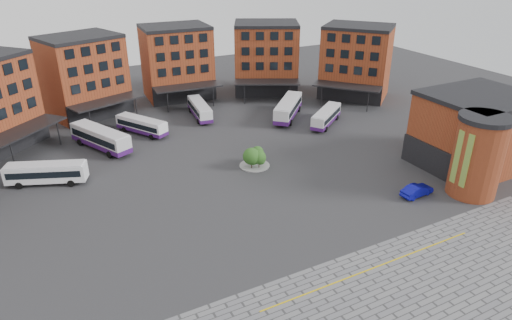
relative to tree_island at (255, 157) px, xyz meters
name	(u,v)px	position (x,y,z in m)	size (l,w,h in m)	color
ground	(285,207)	(-1.87, -11.52, -1.64)	(160.00, 160.00, 0.00)	#28282B
yellow_line	(374,268)	(0.13, -25.52, -1.61)	(26.00, 0.15, 0.02)	gold
main_building	(153,80)	(-6.64, 26.72, 5.58)	(94.14, 42.48, 14.60)	brown
east_building	(475,135)	(26.83, -14.58, 3.65)	(17.40, 15.40, 10.60)	brown
tree_island	(255,157)	(0.00, 0.00, 0.00)	(4.40, 4.40, 3.17)	gray
bus_a	(46,172)	(-27.00, 8.55, 0.09)	(10.48, 6.09, 2.93)	white
bus_b	(100,138)	(-18.35, 17.03, 0.19)	(7.52, 12.04, 3.38)	silver
bus_c	(142,125)	(-11.04, 20.29, -0.14)	(6.97, 9.65, 2.78)	white
bus_d	(200,109)	(0.59, 23.34, -0.08)	(3.65, 10.45, 2.88)	silver
bus_e	(288,108)	(14.94, 15.56, 0.20)	(10.32, 10.62, 3.39)	silver
bus_f	(326,116)	(19.08, 9.39, -0.12)	(9.43, 7.78, 2.82)	silver
blue_car	(417,190)	(14.53, -16.81, -0.88)	(1.61, 4.62, 1.52)	#0B0C97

